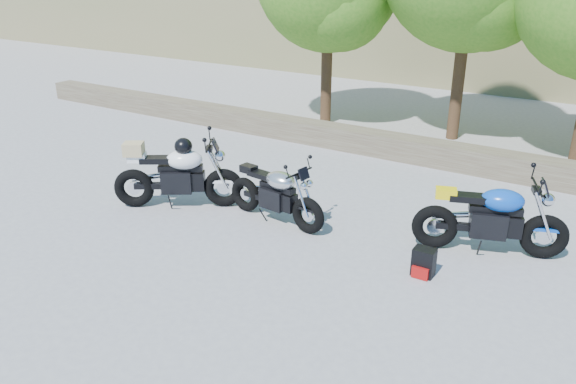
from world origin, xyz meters
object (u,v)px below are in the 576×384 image
object	(u,v)px
white_bike	(177,174)
blue_bike	(491,219)
silver_bike	(276,195)
backpack	(423,263)

from	to	relation	value
white_bike	blue_bike	bearing A→B (deg)	-20.01
blue_bike	white_bike	bearing A→B (deg)	173.26
white_bike	blue_bike	size ratio (longest dim) A/B	0.93
silver_bike	white_bike	world-z (taller)	white_bike
white_bike	blue_bike	distance (m)	5.16
white_bike	backpack	size ratio (longest dim) A/B	4.93
silver_bike	white_bike	xyz separation A→B (m)	(-1.79, -0.38, 0.13)
white_bike	backpack	distance (m)	4.47
silver_bike	backpack	world-z (taller)	silver_bike
silver_bike	backpack	bearing A→B (deg)	-0.66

